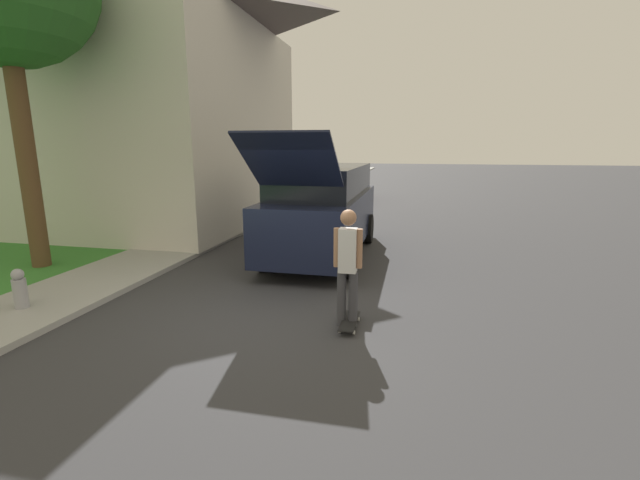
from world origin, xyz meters
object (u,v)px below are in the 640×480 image
object	(u,v)px
car_down_street	(342,187)
skateboarder	(348,263)
skateboard	(349,321)
suv_parked	(323,209)
fire_hydrant	(20,289)

from	to	relation	value
car_down_street	skateboarder	world-z (taller)	skateboarder
car_down_street	skateboard	size ratio (longest dim) A/B	5.65
suv_parked	skateboarder	bearing A→B (deg)	-72.99
suv_parked	skateboard	distance (m)	4.33
skateboard	skateboarder	bearing A→B (deg)	141.75
suv_parked	skateboarder	xyz separation A→B (m)	(1.22, -3.98, -0.17)
skateboarder	skateboard	xyz separation A→B (m)	(0.04, -0.03, -0.87)
skateboarder	skateboard	bearing A→B (deg)	-38.25
suv_parked	skateboarder	distance (m)	4.16
car_down_street	fire_hydrant	size ratio (longest dim) A/B	6.92
fire_hydrant	skateboarder	bearing A→B (deg)	7.38
suv_parked	car_down_street	xyz separation A→B (m)	(-1.39, 10.80, -0.49)
suv_parked	skateboard	world-z (taller)	suv_parked
skateboarder	skateboard	distance (m)	0.87
suv_parked	fire_hydrant	xyz separation A→B (m)	(-3.80, -4.63, -0.72)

